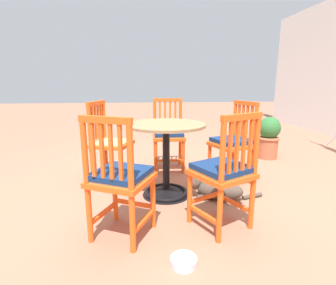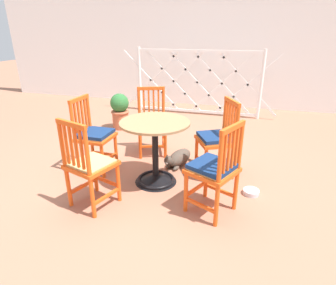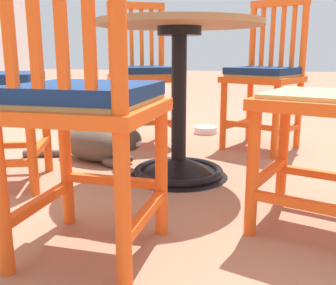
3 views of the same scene
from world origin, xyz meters
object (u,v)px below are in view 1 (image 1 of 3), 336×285
at_px(orange_chair_at_corner, 120,179).
at_px(orange_chair_by_planter, 233,143).
at_px(cafe_table, 166,168).
at_px(orange_chair_facing_out, 223,173).
at_px(pet_water_bowl, 184,261).
at_px(tabby_cat, 216,190).
at_px(orange_chair_near_fence, 110,144).
at_px(orange_chair_tucked_in, 168,135).
at_px(terracotta_planter, 269,137).

relative_size(orange_chair_at_corner, orange_chair_by_planter, 1.00).
bearing_deg(orange_chair_by_planter, cafe_table, -68.99).
height_order(orange_chair_facing_out, pet_water_bowl, orange_chair_facing_out).
height_order(cafe_table, tabby_cat, cafe_table).
height_order(orange_chair_near_fence, orange_chair_by_planter, same).
height_order(orange_chair_at_corner, tabby_cat, orange_chair_at_corner).
distance_m(orange_chair_near_fence, orange_chair_at_corner, 1.18).
xyz_separation_m(orange_chair_at_corner, orange_chair_tucked_in, (-1.51, 0.49, 0.00)).
xyz_separation_m(orange_chair_facing_out, pet_water_bowl, (0.43, -0.37, -0.42)).
distance_m(orange_chair_facing_out, orange_chair_tucked_in, 1.48).
bearing_deg(pet_water_bowl, orange_chair_by_planter, 150.80).
bearing_deg(orange_chair_tucked_in, orange_chair_near_fence, -63.84).
bearing_deg(orange_chair_at_corner, tabby_cat, 122.30).
bearing_deg(terracotta_planter, orange_chair_tucked_in, -76.64).
relative_size(orange_chair_at_corner, orange_chair_facing_out, 1.00).
height_order(orange_chair_near_fence, orange_chair_facing_out, same).
distance_m(orange_chair_tucked_in, tabby_cat, 1.09).
height_order(orange_chair_near_fence, orange_chair_at_corner, same).
bearing_deg(terracotta_planter, orange_chair_near_fence, -72.39).
bearing_deg(terracotta_planter, cafe_table, -54.21).
distance_m(orange_chair_facing_out, orange_chair_by_planter, 1.02).
xyz_separation_m(cafe_table, orange_chair_facing_out, (0.64, 0.38, 0.16)).
bearing_deg(tabby_cat, terracotta_planter, 138.89).
distance_m(cafe_table, pet_water_bowl, 1.10).
height_order(orange_chair_at_corner, terracotta_planter, orange_chair_at_corner).
relative_size(orange_chair_at_corner, pet_water_bowl, 5.36).
xyz_separation_m(tabby_cat, terracotta_planter, (-1.32, 1.16, 0.23)).
height_order(orange_chair_by_planter, tabby_cat, orange_chair_by_planter).
distance_m(orange_chair_at_corner, tabby_cat, 1.08).
distance_m(orange_chair_facing_out, terracotta_planter, 2.21).
distance_m(orange_chair_at_corner, orange_chair_facing_out, 0.77).
xyz_separation_m(tabby_cat, pet_water_bowl, (0.92, -0.46, -0.07)).
distance_m(orange_chair_near_fence, terracotta_planter, 2.35).
height_order(tabby_cat, terracotta_planter, terracotta_planter).
bearing_deg(tabby_cat, cafe_table, -107.34).
relative_size(orange_chair_near_fence, orange_chair_tucked_in, 1.00).
height_order(terracotta_planter, pet_water_bowl, terracotta_planter).
distance_m(orange_chair_facing_out, tabby_cat, 0.61).
bearing_deg(cafe_table, orange_chair_by_planter, 111.01).
bearing_deg(terracotta_planter, tabby_cat, -41.11).
xyz_separation_m(orange_chair_at_corner, orange_chair_facing_out, (-0.06, 0.77, 0.00)).
distance_m(cafe_table, orange_chair_near_fence, 0.78).
distance_m(orange_chair_at_corner, terracotta_planter, 2.76).
relative_size(tabby_cat, pet_water_bowl, 4.37).
bearing_deg(terracotta_planter, orange_chair_facing_out, -34.55).
xyz_separation_m(orange_chair_by_planter, tabby_cat, (0.45, -0.30, -0.35)).
bearing_deg(tabby_cat, orange_chair_at_corner, -57.70).
relative_size(orange_chair_at_corner, terracotta_planter, 1.47).
bearing_deg(orange_chair_facing_out, cafe_table, -149.19).
distance_m(cafe_table, orange_chair_by_planter, 0.85).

